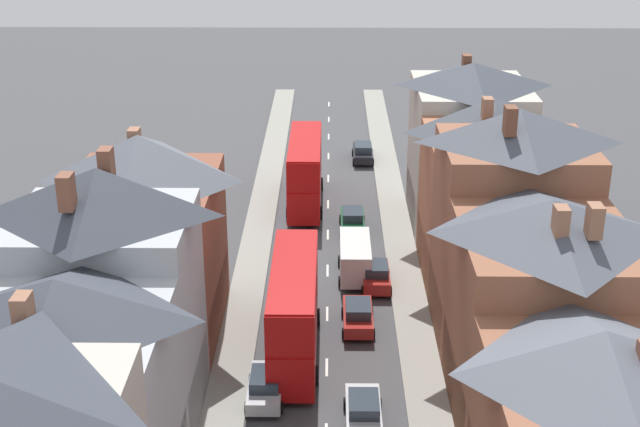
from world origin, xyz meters
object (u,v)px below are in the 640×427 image
Objects in this scene: car_parked_left_b at (363,152)px; delivery_van at (355,257)px; double_decker_bus_far_approaching at (294,309)px; car_far_grey at (265,386)px; car_mid_black at (352,220)px; double_decker_bus_mid_street at (305,170)px; car_near_blue at (363,411)px; car_near_silver at (358,315)px; car_parked_right_a at (376,275)px.

delivery_van is at bearing -93.16° from car_parked_left_b.
car_far_grey is at bearing -106.17° from double_decker_bus_far_approaching.
car_mid_black is at bearing 78.33° from double_decker_bus_far_approaching.
car_mid_black is at bearing -55.16° from double_decker_bus_mid_street.
delivery_van is (0.00, 16.43, 0.53)m from car_near_blue.
double_decker_bus_far_approaching is 33.81m from car_parked_left_b.
car_far_grey is at bearing -92.73° from double_decker_bus_mid_street.
double_decker_bus_mid_street reaches higher than car_near_blue.
car_near_silver is 6.87m from delivery_van.
car_mid_black reaches higher than car_near_blue.
double_decker_bus_far_approaching is 2.75× the size of car_parked_right_a.
car_near_silver is 0.79× the size of delivery_van.
car_parked_left_b is at bearing 65.44° from double_decker_bus_mid_street.
car_far_grey is (-6.20, -12.68, -0.04)m from car_parked_right_a.
car_far_grey is at bearing 156.27° from car_near_blue.
delivery_van is (3.61, 9.82, -1.48)m from double_decker_bus_far_approaching.
double_decker_bus_far_approaching is 2.63× the size of car_near_blue.
double_decker_bus_mid_street is 22.65m from double_decker_bus_far_approaching.
double_decker_bus_far_approaching is 7.79m from car_near_blue.
car_near_silver reaches higher than car_far_grey.
car_far_grey is at bearing -116.06° from car_parked_right_a.
double_decker_bus_mid_street reaches higher than car_mid_black.
double_decker_bus_far_approaching is at bearing -110.18° from delivery_van.
car_near_silver is 5.41m from car_parked_right_a.
delivery_van reaches higher than car_parked_right_a.
delivery_van is (-1.30, 1.60, 0.50)m from car_parked_right_a.
car_parked_right_a is 25.17m from car_parked_left_b.
car_near_silver reaches higher than car_near_blue.
car_parked_right_a is at bearing 84.99° from car_near_blue.
car_mid_black is (3.61, 17.47, -1.99)m from double_decker_bus_far_approaching.
double_decker_bus_far_approaching is 2.08× the size of delivery_van.
car_parked_left_b is at bearing 90.00° from car_parked_right_a.
car_near_blue is 0.97× the size of car_mid_black.
car_mid_black is at bearing 90.00° from car_near_blue.
double_decker_bus_far_approaching reaches higher than car_parked_right_a.
car_parked_right_a is 2.12m from delivery_van.
car_parked_left_b is 1.10× the size of car_far_grey.
double_decker_bus_mid_street is 1.00× the size of double_decker_bus_far_approaching.
car_parked_right_a is (4.91, 8.22, -1.97)m from double_decker_bus_far_approaching.
car_far_grey is (-6.20, -37.85, -0.01)m from car_parked_left_b.
car_mid_black is at bearing 90.00° from delivery_van.
car_near_silver is at bearing -79.61° from double_decker_bus_mid_street.
double_decker_bus_mid_street is 2.39× the size of car_parked_left_b.
car_mid_black is at bearing 98.00° from car_parked_right_a.
delivery_van reaches higher than car_mid_black.
double_decker_bus_far_approaching is 2.62× the size of car_far_grey.
car_mid_black is 0.94× the size of car_parked_left_b.
car_mid_black is 7.67m from delivery_van.
car_near_blue is 24.08m from car_mid_black.
car_near_blue is at bearing -82.97° from double_decker_bus_mid_street.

